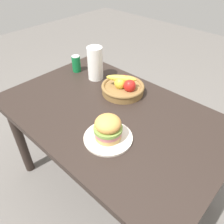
{
  "coord_description": "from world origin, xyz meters",
  "views": [
    {
      "loc": [
        0.74,
        -0.78,
        1.6
      ],
      "look_at": [
        0.06,
        -0.05,
        0.81
      ],
      "focal_mm": 35.97,
      "sensor_mm": 36.0,
      "label": 1
    }
  ],
  "objects_px": {
    "sandwich": "(108,128)",
    "fruit_basket": "(123,87)",
    "soda_can": "(76,64)",
    "plate": "(108,138)",
    "paper_towel_roll": "(95,63)"
  },
  "relations": [
    {
      "from": "plate",
      "to": "paper_towel_roll",
      "type": "xyz_separation_m",
      "value": [
        -0.51,
        0.4,
        0.11
      ]
    },
    {
      "from": "plate",
      "to": "paper_towel_roll",
      "type": "bearing_deg",
      "value": 142.2
    },
    {
      "from": "sandwich",
      "to": "plate",
      "type": "bearing_deg",
      "value": 45.0
    },
    {
      "from": "sandwich",
      "to": "fruit_basket",
      "type": "relative_size",
      "value": 0.52
    },
    {
      "from": "plate",
      "to": "sandwich",
      "type": "height_order",
      "value": "sandwich"
    },
    {
      "from": "sandwich",
      "to": "soda_can",
      "type": "height_order",
      "value": "sandwich"
    },
    {
      "from": "soda_can",
      "to": "sandwich",
      "type": "bearing_deg",
      "value": -27.89
    },
    {
      "from": "soda_can",
      "to": "paper_towel_roll",
      "type": "distance_m",
      "value": 0.2
    },
    {
      "from": "soda_can",
      "to": "fruit_basket",
      "type": "bearing_deg",
      "value": 1.65
    },
    {
      "from": "fruit_basket",
      "to": "paper_towel_roll",
      "type": "distance_m",
      "value": 0.29
    },
    {
      "from": "fruit_basket",
      "to": "soda_can",
      "type": "bearing_deg",
      "value": -178.35
    },
    {
      "from": "sandwich",
      "to": "soda_can",
      "type": "xyz_separation_m",
      "value": [
        -0.7,
        0.37,
        -0.01
      ]
    },
    {
      "from": "soda_can",
      "to": "plate",
      "type": "bearing_deg",
      "value": -27.89
    },
    {
      "from": "soda_can",
      "to": "fruit_basket",
      "type": "distance_m",
      "value": 0.47
    },
    {
      "from": "plate",
      "to": "soda_can",
      "type": "height_order",
      "value": "soda_can"
    }
  ]
}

